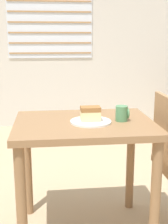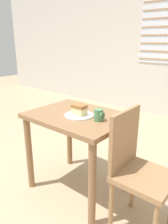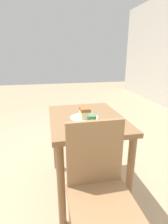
{
  "view_description": "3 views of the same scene",
  "coord_description": "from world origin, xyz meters",
  "px_view_note": "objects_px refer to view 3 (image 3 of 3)",
  "views": [
    {
      "loc": [
        -0.26,
        -1.54,
        1.29
      ],
      "look_at": [
        -0.05,
        0.3,
        0.84
      ],
      "focal_mm": 50.0,
      "sensor_mm": 36.0,
      "label": 1
    },
    {
      "loc": [
        1.17,
        -1.06,
        1.4
      ],
      "look_at": [
        0.02,
        0.32,
        0.81
      ],
      "focal_mm": 35.0,
      "sensor_mm": 36.0,
      "label": 2
    },
    {
      "loc": [
        1.43,
        -0.02,
        1.32
      ],
      "look_at": [
        -0.05,
        0.3,
        0.82
      ],
      "focal_mm": 28.0,
      "sensor_mm": 36.0,
      "label": 3
    }
  ],
  "objects_px": {
    "dining_table_near": "(86,131)",
    "coffee_mug": "(92,121)",
    "cake_slice": "(85,112)",
    "chair_near_window": "(99,190)",
    "plate": "(84,118)"
  },
  "relations": [
    {
      "from": "dining_table_near",
      "to": "coffee_mug",
      "type": "distance_m",
      "value": 0.3
    },
    {
      "from": "cake_slice",
      "to": "coffee_mug",
      "type": "bearing_deg",
      "value": 3.33
    },
    {
      "from": "chair_near_window",
      "to": "cake_slice",
      "type": "bearing_deg",
      "value": 86.6
    },
    {
      "from": "dining_table_near",
      "to": "cake_slice",
      "type": "relative_size",
      "value": 7.16
    },
    {
      "from": "coffee_mug",
      "to": "dining_table_near",
      "type": "bearing_deg",
      "value": 177.47
    },
    {
      "from": "coffee_mug",
      "to": "plate",
      "type": "bearing_deg",
      "value": -175.36
    },
    {
      "from": "chair_near_window",
      "to": "coffee_mug",
      "type": "relative_size",
      "value": 9.7
    },
    {
      "from": "chair_near_window",
      "to": "dining_table_near",
      "type": "bearing_deg",
      "value": 84.76
    },
    {
      "from": "chair_near_window",
      "to": "coffee_mug",
      "type": "height_order",
      "value": "chair_near_window"
    },
    {
      "from": "dining_table_near",
      "to": "chair_near_window",
      "type": "bearing_deg",
      "value": -5.24
    },
    {
      "from": "dining_table_near",
      "to": "coffee_mug",
      "type": "height_order",
      "value": "coffee_mug"
    },
    {
      "from": "plate",
      "to": "dining_table_near",
      "type": "bearing_deg",
      "value": 144.08
    },
    {
      "from": "chair_near_window",
      "to": "coffee_mug",
      "type": "xyz_separation_m",
      "value": [
        -0.39,
        0.05,
        0.31
      ]
    },
    {
      "from": "dining_table_near",
      "to": "cake_slice",
      "type": "bearing_deg",
      "value": -32.3
    },
    {
      "from": "dining_table_near",
      "to": "chair_near_window",
      "type": "relative_size",
      "value": 0.93
    }
  ]
}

